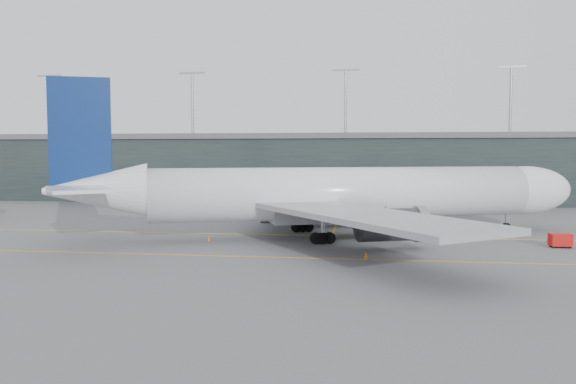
# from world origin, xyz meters

# --- Properties ---
(ground) EXTENTS (320.00, 320.00, 0.00)m
(ground) POSITION_xyz_m (0.00, 0.00, 0.00)
(ground) COLOR #55555A
(ground) RESTS_ON ground
(taxiline_a) EXTENTS (160.00, 0.25, 0.02)m
(taxiline_a) POSITION_xyz_m (0.00, -4.00, 0.01)
(taxiline_a) COLOR #EFA416
(taxiline_a) RESTS_ON ground
(taxiline_b) EXTENTS (160.00, 0.25, 0.02)m
(taxiline_b) POSITION_xyz_m (0.00, -20.00, 0.01)
(taxiline_b) COLOR #EFA416
(taxiline_b) RESTS_ON ground
(taxiline_lead_main) EXTENTS (0.25, 60.00, 0.02)m
(taxiline_lead_main) POSITION_xyz_m (5.00, 20.00, 0.01)
(taxiline_lead_main) COLOR #EFA416
(taxiline_lead_main) RESTS_ON ground
(terminal) EXTENTS (240.00, 36.00, 29.00)m
(terminal) POSITION_xyz_m (-0.00, 58.00, 7.62)
(terminal) COLOR black
(terminal) RESTS_ON ground
(main_aircraft) EXTENTS (68.44, 63.14, 19.81)m
(main_aircraft) POSITION_xyz_m (6.08, -4.51, 5.56)
(main_aircraft) COLOR white
(main_aircraft) RESTS_ON ground
(jet_bridge) EXTENTS (6.28, 43.83, 6.40)m
(jet_bridge) POSITION_xyz_m (20.19, 23.39, 4.79)
(jet_bridge) COLOR #2C2D32
(jet_bridge) RESTS_ON ground
(gse_cart) EXTENTS (2.43, 1.64, 1.59)m
(gse_cart) POSITION_xyz_m (31.75, -9.59, 0.89)
(gse_cart) COLOR red
(gse_cart) RESTS_ON ground
(uld_a) EXTENTS (2.18, 1.86, 1.78)m
(uld_a) POSITION_xyz_m (-6.01, 8.90, 0.93)
(uld_a) COLOR #38383D
(uld_a) RESTS_ON ground
(uld_b) EXTENTS (2.55, 2.32, 1.89)m
(uld_b) POSITION_xyz_m (-2.91, 10.66, 0.99)
(uld_b) COLOR #38383D
(uld_b) RESTS_ON ground
(uld_c) EXTENTS (2.42, 2.07, 1.96)m
(uld_c) POSITION_xyz_m (-1.04, 11.49, 1.03)
(uld_c) COLOR #38383D
(uld_c) RESTS_ON ground
(cone_nose) EXTENTS (0.44, 0.44, 0.70)m
(cone_nose) POSITION_xyz_m (31.56, -5.88, 0.35)
(cone_nose) COLOR #E64E0C
(cone_nose) RESTS_ON ground
(cone_wing_stbd) EXTENTS (0.50, 0.50, 0.80)m
(cone_wing_stbd) POSITION_xyz_m (9.36, -19.36, 0.40)
(cone_wing_stbd) COLOR #D5640B
(cone_wing_stbd) RESTS_ON ground
(cone_wing_port) EXTENTS (0.45, 0.45, 0.72)m
(cone_wing_port) POSITION_xyz_m (7.97, 9.42, 0.36)
(cone_wing_port) COLOR orange
(cone_wing_port) RESTS_ON ground
(cone_tail) EXTENTS (0.47, 0.47, 0.75)m
(cone_tail) POSITION_xyz_m (-10.01, -10.30, 0.37)
(cone_tail) COLOR orange
(cone_tail) RESTS_ON ground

